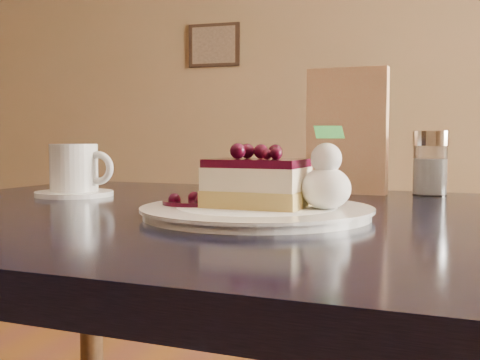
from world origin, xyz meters
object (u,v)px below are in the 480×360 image
(dessert_plate, at_px, (257,212))
(cheesecake_slice, at_px, (257,184))
(coffee_set, at_px, (75,173))
(main_table, at_px, (270,271))

(dessert_plate, distance_m, cheesecake_slice, 0.03)
(cheesecake_slice, bearing_deg, coffee_set, 160.05)
(cheesecake_slice, xyz_separation_m, coffee_set, (-0.36, 0.17, -0.00))
(dessert_plate, relative_size, coffee_set, 2.01)
(main_table, relative_size, cheesecake_slice, 9.96)
(main_table, distance_m, cheesecake_slice, 0.13)
(dessert_plate, bearing_deg, cheesecake_slice, 0.00)
(main_table, height_order, cheesecake_slice, cheesecake_slice)
(main_table, xyz_separation_m, dessert_plate, (-0.00, -0.05, 0.08))
(dessert_plate, relative_size, cheesecake_slice, 2.19)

